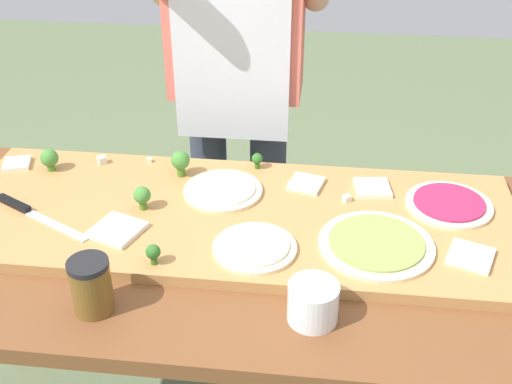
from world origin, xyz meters
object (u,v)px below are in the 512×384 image
object	(u,v)px
pizza_whole_cheese_artichoke	(255,247)
broccoli_floret_back_right	(180,161)
pizza_slice_center	(471,256)
pizza_slice_near_left	(17,164)
cheese_crumble_c	(102,160)
chefs_knife	(29,211)
cook_center	(236,62)
pizza_slice_far_right	(306,184)
sauce_jar	(91,286)
broccoli_floret_front_left	(49,159)
cheese_crumble_a	(149,160)
broccoli_floret_back_mid	(257,159)
pizza_whole_beet_magenta	(449,204)
prep_table	(247,277)
broccoli_floret_front_mid	(153,253)
pizza_slice_far_left	(117,230)
pizza_whole_pesto_green	(376,244)
broccoli_floret_center_right	(142,196)
flour_cup	(313,304)
cheese_crumble_b	(347,198)
pizza_whole_white_garlic	(223,190)
pizza_slice_near_right	(372,188)

from	to	relation	value
pizza_whole_cheese_artichoke	broccoli_floret_back_right	distance (m)	0.39
pizza_whole_cheese_artichoke	pizza_slice_center	distance (m)	0.48
pizza_slice_near_left	cheese_crumble_c	xyz separation A→B (m)	(0.23, 0.04, 0.00)
chefs_knife	pizza_slice_near_left	world-z (taller)	chefs_knife
cheese_crumble_c	cook_center	distance (m)	0.51
pizza_slice_far_right	cheese_crumble_c	bearing A→B (deg)	174.83
cheese_crumble_c	sauce_jar	size ratio (longest dim) A/B	0.17
broccoli_floret_front_left	cheese_crumble_c	xyz separation A→B (m)	(0.13, 0.05, -0.03)
cheese_crumble_a	sauce_jar	xyz separation A→B (m)	(0.03, -0.57, 0.03)
broccoli_floret_front_left	broccoli_floret_back_mid	size ratio (longest dim) A/B	1.39
pizza_slice_far_right	broccoli_floret_back_right	distance (m)	0.34
pizza_whole_beet_magenta	pizza_slice_center	bearing A→B (deg)	-84.71
pizza_whole_beet_magenta	prep_table	bearing A→B (deg)	-160.22
chefs_knife	broccoli_floret_front_mid	distance (m)	0.39
pizza_slice_near_left	pizza_slice_far_left	bearing A→B (deg)	-36.41
broccoli_floret_back_right	cheese_crumble_a	distance (m)	0.13
pizza_whole_pesto_green	pizza_whole_cheese_artichoke	size ratio (longest dim) A/B	1.38
pizza_slice_far_right	cheese_crumble_a	size ratio (longest dim) A/B	6.87
pizza_whole_pesto_green	broccoli_floret_center_right	world-z (taller)	broccoli_floret_center_right
broccoli_floret_front_left	pizza_whole_beet_magenta	bearing A→B (deg)	-3.17
pizza_slice_near_left	cheese_crumble_a	distance (m)	0.37
cook_center	broccoli_floret_front_left	bearing A→B (deg)	-139.38
pizza_slice_center	broccoli_floret_center_right	bearing A→B (deg)	171.90
pizza_slice_center	broccoli_floret_back_mid	distance (m)	0.62
pizza_slice_center	cook_center	bearing A→B (deg)	133.15
pizza_whole_pesto_green	flour_cup	world-z (taller)	flour_cup
prep_table	broccoli_floret_front_mid	distance (m)	0.28
chefs_knife	sauce_jar	xyz separation A→B (m)	(0.26, -0.28, 0.03)
chefs_knife	cheese_crumble_b	distance (m)	0.79
pizza_whole_white_garlic	cheese_crumble_a	xyz separation A→B (m)	(-0.23, 0.13, -0.00)
broccoli_floret_front_left	cheese_crumble_b	distance (m)	0.81
prep_table	pizza_whole_white_garlic	world-z (taller)	pizza_whole_white_garlic
sauce_jar	pizza_whole_cheese_artichoke	bearing A→B (deg)	32.98
broccoli_floret_back_mid	broccoli_floret_back_right	xyz separation A→B (m)	(-0.20, -0.06, 0.02)
pizza_slice_center	broccoli_floret_front_left	bearing A→B (deg)	166.07
pizza_slice_far_left	chefs_knife	bearing A→B (deg)	167.92
pizza_slice_near_left	broccoli_floret_front_mid	bearing A→B (deg)	-37.88
prep_table	cheese_crumble_b	xyz separation A→B (m)	(0.23, 0.17, 0.14)
pizza_slice_near_left	sauce_jar	distance (m)	0.64
broccoli_floret_front_mid	cheese_crumble_c	distance (m)	0.49
pizza_slice_near_right	broccoli_floret_center_right	distance (m)	0.59
broccoli_floret_back_mid	broccoli_floret_front_mid	world-z (taller)	broccoli_floret_front_mid
prep_table	cook_center	distance (m)	0.71
pizza_slice_center	pizza_slice_far_right	world-z (taller)	same
broccoli_floret_back_mid	broccoli_floret_front_mid	size ratio (longest dim) A/B	0.92
pizza_slice_near_right	pizza_whole_beet_magenta	bearing A→B (deg)	-16.93
broccoli_floret_back_mid	pizza_slice_far_right	bearing A→B (deg)	-28.84
broccoli_floret_center_right	pizza_whole_beet_magenta	bearing A→B (deg)	7.39
broccoli_floret_front_left	broccoli_floret_front_mid	distance (m)	0.53
cheese_crumble_c	pizza_whole_beet_magenta	bearing A→B (deg)	-6.76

